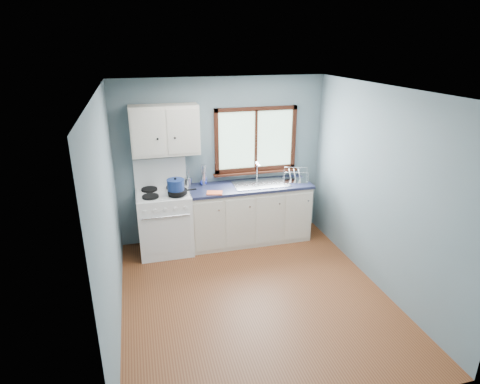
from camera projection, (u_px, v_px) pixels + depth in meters
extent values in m
cube|color=brown|center=(255.00, 297.00, 4.99)|extent=(3.20, 3.60, 0.02)
cube|color=white|center=(258.00, 89.00, 4.10)|extent=(3.20, 3.60, 0.02)
cube|color=slate|center=(222.00, 160.00, 6.18)|extent=(3.20, 0.02, 2.50)
cube|color=slate|center=(329.00, 294.00, 2.91)|extent=(3.20, 0.02, 2.50)
cube|color=slate|center=(108.00, 218.00, 4.16)|extent=(0.02, 3.60, 2.50)
cube|color=slate|center=(381.00, 190.00, 4.93)|extent=(0.02, 3.60, 2.50)
cube|color=white|center=(165.00, 222.00, 5.92)|extent=(0.76, 0.65, 0.92)
cube|color=white|center=(160.00, 173.00, 5.96)|extent=(0.76, 0.05, 0.44)
cube|color=silver|center=(163.00, 193.00, 5.76)|extent=(0.72, 0.59, 0.01)
cylinder|color=black|center=(150.00, 197.00, 5.57)|extent=(0.23, 0.23, 0.03)
cylinder|color=black|center=(176.00, 194.00, 5.66)|extent=(0.23, 0.23, 0.03)
cylinder|color=black|center=(149.00, 189.00, 5.84)|extent=(0.23, 0.23, 0.03)
cylinder|color=black|center=(174.00, 187.00, 5.93)|extent=(0.23, 0.23, 0.03)
cylinder|color=silver|center=(166.00, 217.00, 5.52)|extent=(0.66, 0.02, 0.02)
cube|color=silver|center=(167.00, 236.00, 5.65)|extent=(0.66, 0.01, 0.55)
cube|color=beige|center=(249.00, 214.00, 6.26)|extent=(1.85, 0.60, 0.88)
cube|color=black|center=(249.00, 236.00, 6.42)|extent=(1.85, 0.54, 0.08)
cube|color=#171B33|center=(249.00, 186.00, 6.10)|extent=(1.89, 0.64, 0.04)
cube|color=silver|center=(261.00, 184.00, 6.13)|extent=(0.84, 0.46, 0.01)
cube|color=silver|center=(248.00, 189.00, 6.11)|extent=(0.36, 0.40, 0.14)
cube|color=silver|center=(273.00, 187.00, 6.21)|extent=(0.36, 0.40, 0.14)
cylinder|color=silver|center=(257.00, 171.00, 6.27)|extent=(0.02, 0.02, 0.28)
cylinder|color=silver|center=(258.00, 165.00, 6.16)|extent=(0.02, 0.16, 0.02)
sphere|color=silver|center=(257.00, 163.00, 6.22)|extent=(0.04, 0.04, 0.04)
cube|color=#9EC6A8|center=(256.00, 139.00, 6.18)|extent=(1.22, 0.01, 0.92)
cube|color=#33150B|center=(256.00, 109.00, 6.00)|extent=(1.30, 0.05, 0.06)
cube|color=#33150B|center=(256.00, 169.00, 6.33)|extent=(1.30, 0.05, 0.06)
cube|color=#33150B|center=(217.00, 142.00, 6.02)|extent=(0.06, 0.05, 1.00)
cube|color=#33150B|center=(294.00, 137.00, 6.32)|extent=(0.06, 0.05, 1.00)
cube|color=#33150B|center=(256.00, 140.00, 6.17)|extent=(0.03, 0.05, 0.92)
cube|color=#33150B|center=(256.00, 172.00, 6.32)|extent=(1.36, 0.10, 0.03)
cube|color=beige|center=(165.00, 130.00, 5.62)|extent=(0.95, 0.32, 0.70)
cube|color=beige|center=(148.00, 134.00, 5.41)|extent=(0.44, 0.01, 0.62)
cube|color=beige|center=(183.00, 132.00, 5.53)|extent=(0.44, 0.01, 0.62)
sphere|color=black|center=(158.00, 139.00, 5.46)|extent=(0.03, 0.03, 0.03)
sphere|color=black|center=(175.00, 138.00, 5.51)|extent=(0.03, 0.03, 0.03)
cylinder|color=black|center=(177.00, 192.00, 5.63)|extent=(0.32, 0.32, 0.06)
cube|color=black|center=(191.00, 190.00, 5.71)|extent=(0.16, 0.05, 0.02)
cylinder|color=navy|center=(176.00, 187.00, 5.60)|extent=(0.24, 0.24, 0.20)
cylinder|color=navy|center=(175.00, 180.00, 5.56)|extent=(0.25, 0.25, 0.01)
sphere|color=black|center=(175.00, 179.00, 5.56)|extent=(0.04, 0.04, 0.04)
cylinder|color=silver|center=(188.00, 182.00, 6.01)|extent=(0.13, 0.13, 0.14)
cylinder|color=silver|center=(189.00, 173.00, 5.98)|extent=(0.01, 0.01, 0.20)
cylinder|color=silver|center=(186.00, 172.00, 5.96)|extent=(0.01, 0.01, 0.24)
cylinder|color=silver|center=(188.00, 174.00, 5.95)|extent=(0.01, 0.01, 0.18)
cylinder|color=silver|center=(204.00, 175.00, 6.03)|extent=(0.08, 0.08, 0.32)
imported|color=#2233C6|center=(203.00, 178.00, 6.01)|extent=(0.12, 0.12, 0.25)
cube|color=#E85C32|center=(215.00, 193.00, 5.76)|extent=(0.26, 0.21, 0.02)
cube|color=silver|center=(296.00, 181.00, 6.27)|extent=(0.45, 0.40, 0.01)
cylinder|color=silver|center=(284.00, 178.00, 6.13)|extent=(0.01, 0.01, 0.18)
cylinder|color=silver|center=(308.00, 179.00, 6.10)|extent=(0.01, 0.01, 0.18)
cylinder|color=silver|center=(284.00, 172.00, 6.38)|extent=(0.01, 0.01, 0.18)
cylinder|color=silver|center=(307.00, 173.00, 6.35)|extent=(0.01, 0.01, 0.18)
cylinder|color=silver|center=(297.00, 173.00, 6.08)|extent=(0.34, 0.13, 0.01)
cylinder|color=silver|center=(296.00, 167.00, 6.33)|extent=(0.34, 0.13, 0.01)
cylinder|color=white|center=(290.00, 175.00, 6.24)|extent=(0.12, 0.20, 0.20)
cylinder|color=white|center=(295.00, 175.00, 6.24)|extent=(0.12, 0.20, 0.20)
cylinder|color=white|center=(299.00, 175.00, 6.23)|extent=(0.12, 0.20, 0.20)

